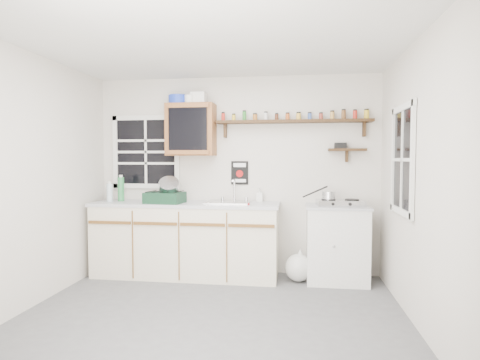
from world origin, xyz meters
name	(u,v)px	position (x,y,z in m)	size (l,w,h in m)	color
room	(210,182)	(0.00, 0.00, 1.25)	(3.64, 3.24, 2.54)	#4E4F51
main_cabinet	(186,239)	(-0.58, 1.30, 0.46)	(2.31, 0.63, 0.92)	beige
right_cabinet	(337,243)	(1.25, 1.32, 0.46)	(0.73, 0.57, 0.91)	silver
sink	(229,202)	(-0.05, 1.30, 0.93)	(0.52, 0.44, 0.29)	#B6B6BB
upper_cabinet	(191,130)	(-0.55, 1.44, 1.82)	(0.60, 0.32, 0.65)	brown
upper_cabinet_clutter	(186,99)	(-0.61, 1.44, 2.21)	(0.47, 0.24, 0.14)	#1B35B2
spice_shelf	(295,121)	(0.74, 1.51, 1.93)	(1.91, 0.18, 0.33)	black
secondary_shelf	(345,149)	(1.36, 1.52, 1.58)	(0.45, 0.16, 0.24)	black
warning_sign	(240,173)	(0.05, 1.59, 1.28)	(0.22, 0.02, 0.30)	black
window_back	(146,152)	(-1.20, 1.59, 1.55)	(0.93, 0.03, 0.98)	black
window_right	(403,160)	(1.79, 0.55, 1.45)	(0.03, 0.78, 1.08)	black
water_bottles	(117,190)	(-1.49, 1.31, 1.06)	(0.19, 0.16, 0.33)	silver
dish_rack	(166,194)	(-0.80, 1.19, 1.03)	(0.47, 0.37, 0.33)	#10311F
soap_bottle	(259,195)	(0.31, 1.51, 1.01)	(0.08, 0.08, 0.17)	silver
rag	(244,204)	(0.16, 1.16, 0.93)	(0.13, 0.11, 0.02)	maroon
hotplate	(340,203)	(1.28, 1.31, 0.95)	(0.56, 0.33, 0.08)	#B6B6BB
saucepan	(328,196)	(1.14, 1.31, 1.03)	(0.38, 0.20, 0.16)	#B6B6BB
trash_bag	(298,267)	(0.80, 1.23, 0.18)	(0.36, 0.33, 0.41)	silver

